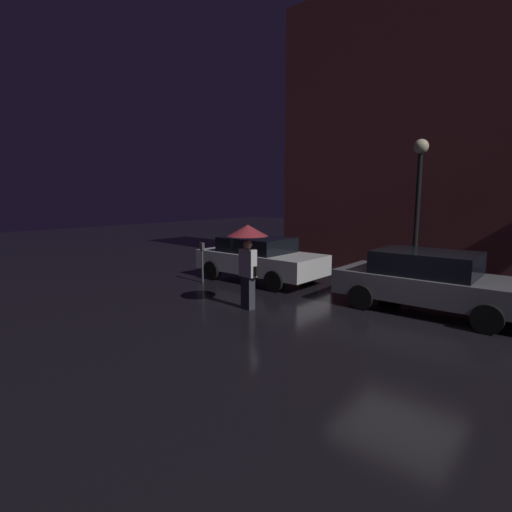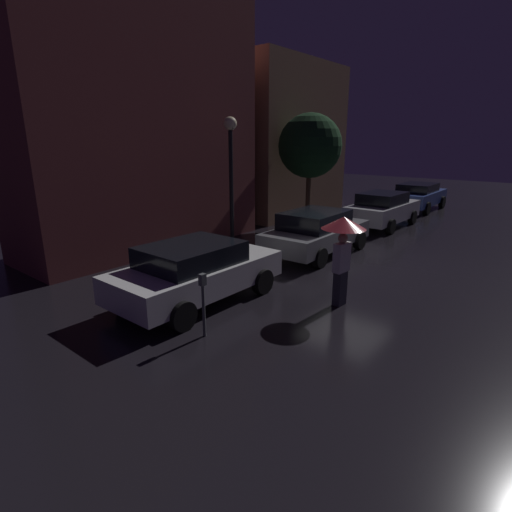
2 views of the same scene
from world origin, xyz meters
The scene contains 11 objects.
ground_plane centered at (0.00, 0.00, 0.00)m, with size 60.00×60.00×0.00m, color black.
building_facade_left centered at (-2.68, 6.50, 4.90)m, with size 8.40×3.00×9.80m.
building_facade_right centered at (5.80, 6.50, 3.59)m, with size 6.80×3.00×7.17m.
parked_car_white centered at (-5.14, 1.32, 0.73)m, with size 4.12×2.06×1.38m.
parked_car_grey centered at (0.12, 1.26, 0.73)m, with size 4.34×2.03×1.41m.
parked_car_silver centered at (5.64, 1.25, 0.76)m, with size 4.16×1.95×1.47m.
parked_car_blue centered at (10.99, 1.49, 0.75)m, with size 4.36×2.03×1.40m.
pedestrian_with_umbrella centered at (-3.26, -1.39, 1.57)m, with size 0.97×0.97×2.03m.
parking_meter centered at (-6.27, -0.11, 0.78)m, with size 0.12×0.10×1.26m.
street_lamp_near centered at (-1.13, 3.85, 3.06)m, with size 0.43×0.43×4.33m.
street_tree centered at (3.41, 3.65, 3.37)m, with size 2.59×2.59×4.68m.
Camera 2 is at (-11.02, -5.24, 3.63)m, focal length 28.00 mm.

